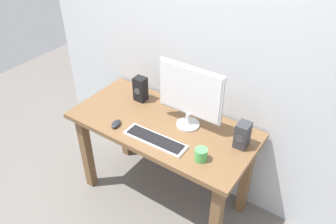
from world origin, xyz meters
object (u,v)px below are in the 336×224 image
object	(u,v)px
keyboard_primary	(155,140)
speaker_left	(140,89)
desk	(163,137)
coffee_mug	(201,154)
monitor	(190,95)
mouse	(116,124)
speaker_right	(242,135)

from	to	relation	value
keyboard_primary	speaker_left	world-z (taller)	speaker_left
desk	coffee_mug	distance (m)	0.48
monitor	mouse	xyz separation A→B (m)	(-0.42, -0.30, -0.24)
mouse	coffee_mug	size ratio (longest dim) A/B	1.19
monitor	keyboard_primary	bearing A→B (deg)	-108.85
speaker_left	coffee_mug	world-z (taller)	speaker_left
monitor	keyboard_primary	size ratio (longest dim) A/B	1.06
keyboard_primary	coffee_mug	size ratio (longest dim) A/B	5.44
desk	speaker_left	distance (m)	0.42
monitor	speaker_left	bearing A→B (deg)	172.59
speaker_right	keyboard_primary	bearing A→B (deg)	-150.50
speaker_right	coffee_mug	xyz separation A→B (m)	(-0.15, -0.26, -0.05)
desk	monitor	bearing A→B (deg)	29.71
desk	mouse	distance (m)	0.36
desk	speaker_left	xyz separation A→B (m)	(-0.32, 0.16, 0.23)
monitor	coffee_mug	size ratio (longest dim) A/B	5.77
mouse	desk	bearing A→B (deg)	24.12
monitor	speaker_right	size ratio (longest dim) A/B	2.69
speaker_right	speaker_left	bearing A→B (deg)	176.22
keyboard_primary	monitor	bearing A→B (deg)	71.15
speaker_right	speaker_left	xyz separation A→B (m)	(-0.88, 0.06, 0.01)
keyboard_primary	speaker_left	distance (m)	0.52
keyboard_primary	mouse	world-z (taller)	mouse
desk	coffee_mug	world-z (taller)	coffee_mug
coffee_mug	keyboard_primary	bearing A→B (deg)	-177.28
mouse	coffee_mug	distance (m)	0.67
speaker_right	mouse	bearing A→B (deg)	-159.73
mouse	coffee_mug	xyz separation A→B (m)	(0.67, 0.04, 0.03)
monitor	speaker_left	distance (m)	0.51
monitor	coffee_mug	bearing A→B (deg)	-46.20
desk	coffee_mug	xyz separation A→B (m)	(0.41, -0.17, 0.17)
desk	speaker_left	bearing A→B (deg)	153.80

